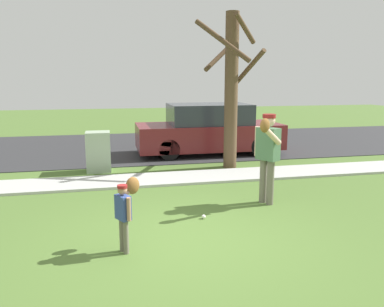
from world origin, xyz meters
The scene contains 9 objects.
ground_plane centered at (0.00, 3.50, 0.00)m, with size 48.00×48.00×0.00m, color #4C6B2D.
sidewalk_strip centered at (0.00, 3.60, 0.03)m, with size 36.00×1.20×0.06m, color #B2B2AD.
road_surface centered at (0.00, 8.60, 0.01)m, with size 36.00×6.80×0.02m, color #2D2D30.
person_adult centered at (1.87, 1.36, 1.11)m, with size 0.62×0.86×1.78m.
person_child centered at (-0.92, -0.18, 0.68)m, with size 0.40×0.53×1.04m.
baseball centered at (0.46, 0.81, 0.04)m, with size 0.07×0.07×0.07m, color white.
utility_cabinet centered at (-1.42, 4.88, 0.54)m, with size 0.63×0.59×1.07m, color #9EB293.
street_tree_near centered at (2.17, 4.59, 2.25)m, with size 1.84×1.88×4.18m.
parked_suv_maroon centered at (2.10, 6.66, 0.79)m, with size 4.70×1.90×1.63m.
Camera 1 is at (-1.11, -5.46, 2.44)m, focal length 35.84 mm.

